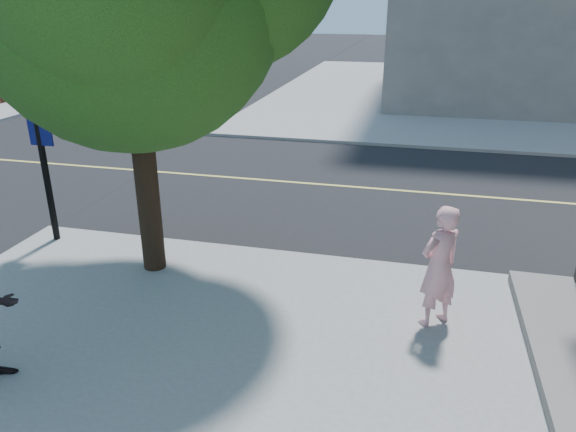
# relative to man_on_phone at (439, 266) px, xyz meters

# --- Properties ---
(ground) EXTENTS (140.00, 140.00, 0.00)m
(ground) POSITION_rel_man_on_phone_xyz_m (-7.11, 1.90, -1.07)
(ground) COLOR black
(ground) RESTS_ON ground
(road_ew) EXTENTS (140.00, 9.00, 0.01)m
(road_ew) POSITION_rel_man_on_phone_xyz_m (-7.11, 6.40, -1.06)
(road_ew) COLOR black
(road_ew) RESTS_ON ground
(sidewalk_ne) EXTENTS (29.00, 25.00, 0.12)m
(sidewalk_ne) POSITION_rel_man_on_phone_xyz_m (6.39, 23.40, -1.01)
(sidewalk_ne) COLOR gray
(sidewalk_ne) RESTS_ON ground
(man_on_phone) EXTENTS (0.82, 0.80, 1.90)m
(man_on_phone) POSITION_rel_man_on_phone_xyz_m (0.00, 0.00, 0.00)
(man_on_phone) COLOR pink
(man_on_phone) RESTS_ON sidewalk_se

